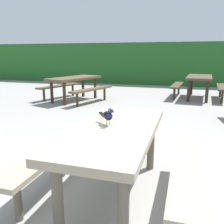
# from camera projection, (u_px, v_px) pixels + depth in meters

# --- Properties ---
(ground_plane) EXTENTS (60.00, 60.00, 0.00)m
(ground_plane) POSITION_uv_depth(u_px,v_px,m) (126.00, 205.00, 2.37)
(ground_plane) COLOR gray
(hedge_wall) EXTENTS (28.00, 2.08, 1.97)m
(hedge_wall) POSITION_uv_depth(u_px,v_px,m) (177.00, 64.00, 11.96)
(hedge_wall) COLOR #235B23
(hedge_wall) RESTS_ON ground
(picnic_table_foreground) EXTENTS (1.68, 1.80, 0.74)m
(picnic_table_foreground) POSITION_uv_depth(u_px,v_px,m) (115.00, 144.00, 2.43)
(picnic_table_foreground) COLOR gray
(picnic_table_foreground) RESTS_ON ground
(bird_grackle) EXTENTS (0.22, 0.22, 0.18)m
(bird_grackle) POSITION_uv_depth(u_px,v_px,m) (108.00, 115.00, 2.42)
(bird_grackle) COLOR black
(bird_grackle) RESTS_ON picnic_table_foreground
(picnic_table_mid_left) EXTENTS (2.13, 2.15, 0.74)m
(picnic_table_mid_left) POSITION_uv_depth(u_px,v_px,m) (74.00, 83.00, 7.60)
(picnic_table_mid_left) COLOR brown
(picnic_table_mid_left) RESTS_ON ground
(picnic_table_mid_right) EXTENTS (1.80, 1.85, 0.74)m
(picnic_table_mid_right) POSITION_uv_depth(u_px,v_px,m) (199.00, 82.00, 7.96)
(picnic_table_mid_right) COLOR #473828
(picnic_table_mid_right) RESTS_ON ground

